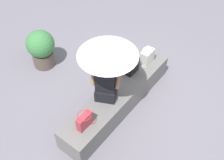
{
  "coord_description": "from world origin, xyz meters",
  "views": [
    {
      "loc": [
        2.57,
        1.85,
        4.08
      ],
      "look_at": [
        0.12,
        -0.04,
        0.79
      ],
      "focal_mm": 44.21,
      "sensor_mm": 36.0,
      "label": 1
    }
  ],
  "objects_px": {
    "shoulder_bag_spare": "(85,121)",
    "tote_bag_canvas": "(147,57)",
    "parasol": "(108,49)",
    "handbag_black": "(132,65)",
    "planter_near": "(41,48)",
    "person_seated": "(106,82)"
  },
  "relations": [
    {
      "from": "person_seated",
      "to": "shoulder_bag_spare",
      "type": "relative_size",
      "value": 3.18
    },
    {
      "from": "handbag_black",
      "to": "planter_near",
      "type": "relative_size",
      "value": 0.39
    },
    {
      "from": "planter_near",
      "to": "tote_bag_canvas",
      "type": "bearing_deg",
      "value": 116.31
    },
    {
      "from": "person_seated",
      "to": "parasol",
      "type": "relative_size",
      "value": 0.78
    },
    {
      "from": "person_seated",
      "to": "planter_near",
      "type": "relative_size",
      "value": 1.07
    },
    {
      "from": "shoulder_bag_spare",
      "to": "tote_bag_canvas",
      "type": "bearing_deg",
      "value": -179.26
    },
    {
      "from": "shoulder_bag_spare",
      "to": "parasol",
      "type": "bearing_deg",
      "value": -171.62
    },
    {
      "from": "parasol",
      "to": "shoulder_bag_spare",
      "type": "distance_m",
      "value": 1.15
    },
    {
      "from": "tote_bag_canvas",
      "to": "planter_near",
      "type": "xyz_separation_m",
      "value": [
        0.95,
        -1.93,
        -0.14
      ]
    },
    {
      "from": "parasol",
      "to": "tote_bag_canvas",
      "type": "xyz_separation_m",
      "value": [
        -1.09,
        0.08,
        -0.86
      ]
    },
    {
      "from": "parasol",
      "to": "tote_bag_canvas",
      "type": "relative_size",
      "value": 3.7
    },
    {
      "from": "parasol",
      "to": "planter_near",
      "type": "relative_size",
      "value": 1.37
    },
    {
      "from": "person_seated",
      "to": "tote_bag_canvas",
      "type": "distance_m",
      "value": 1.18
    },
    {
      "from": "parasol",
      "to": "shoulder_bag_spare",
      "type": "xyz_separation_m",
      "value": [
        0.73,
        0.11,
        -0.88
      ]
    },
    {
      "from": "person_seated",
      "to": "planter_near",
      "type": "xyz_separation_m",
      "value": [
        -0.2,
        -1.84,
        -0.38
      ]
    },
    {
      "from": "person_seated",
      "to": "planter_near",
      "type": "bearing_deg",
      "value": -96.31
    },
    {
      "from": "handbag_black",
      "to": "shoulder_bag_spare",
      "type": "bearing_deg",
      "value": 4.63
    },
    {
      "from": "person_seated",
      "to": "tote_bag_canvas",
      "type": "bearing_deg",
      "value": 175.93
    },
    {
      "from": "parasol",
      "to": "handbag_black",
      "type": "xyz_separation_m",
      "value": [
        -0.7,
        -0.01,
        -0.86
      ]
    },
    {
      "from": "person_seated",
      "to": "tote_bag_canvas",
      "type": "height_order",
      "value": "person_seated"
    },
    {
      "from": "tote_bag_canvas",
      "to": "shoulder_bag_spare",
      "type": "xyz_separation_m",
      "value": [
        1.82,
        0.02,
        -0.01
      ]
    },
    {
      "from": "parasol",
      "to": "tote_bag_canvas",
      "type": "distance_m",
      "value": 1.39
    }
  ]
}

